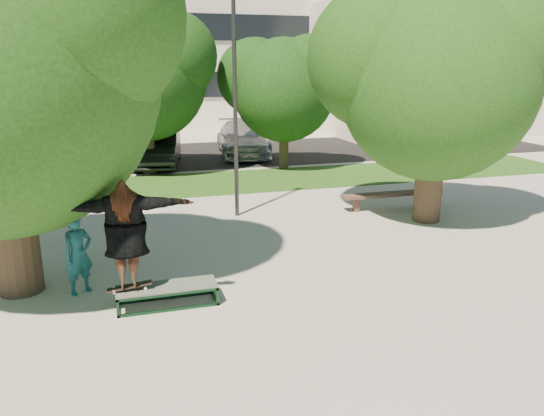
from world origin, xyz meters
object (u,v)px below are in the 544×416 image
object	(u,v)px
grind_box	(167,295)
car_silver_a	(75,150)
car_silver_b	(242,139)
tree_right	(433,71)
bystander	(78,254)
bench	(392,195)
car_grey	(122,147)
lamppost	(235,106)
car_dark	(158,148)

from	to	relation	value
grind_box	car_silver_a	world-z (taller)	car_silver_a
grind_box	car_silver_b	xyz separation A→B (m)	(5.18, 15.80, 0.60)
tree_right	bystander	world-z (taller)	tree_right
bench	car_silver_a	bearing A→B (deg)	133.46
tree_right	car_grey	distance (m)	14.91
lamppost	car_silver_b	distance (m)	10.94
car_dark	car_silver_b	bearing A→B (deg)	32.65
lamppost	car_silver_a	bearing A→B (deg)	117.03
car_grey	car_silver_b	xyz separation A→B (m)	(5.64, 0.12, 0.15)
grind_box	car_grey	world-z (taller)	car_grey
bench	grind_box	bearing A→B (deg)	-145.85
tree_right	bystander	size ratio (longest dim) A/B	4.16
bystander	bench	bearing A→B (deg)	-7.97
tree_right	grind_box	distance (m)	9.13
grind_box	bench	world-z (taller)	bench
car_dark	tree_right	bearing A→B (deg)	-49.04
tree_right	car_grey	world-z (taller)	tree_right
bystander	car_silver_a	size ratio (longest dim) A/B	0.39
car_silver_a	car_silver_b	world-z (taller)	car_silver_b
car_dark	car_silver_b	world-z (taller)	car_dark
lamppost	bench	xyz separation A→B (m)	(4.70, -0.58, -2.73)
bench	car_silver_a	distance (m)	14.12
grind_box	bystander	xyz separation A→B (m)	(-1.53, 1.03, 0.59)
car_dark	car_silver_b	size ratio (longest dim) A/B	0.89
car_silver_a	car_silver_b	distance (m)	7.62
car_grey	car_silver_b	distance (m)	5.64
lamppost	car_dark	bearing A→B (deg)	99.91
bystander	car_silver_a	distance (m)	14.15
grind_box	bench	xyz separation A→B (m)	(7.25, 4.86, 0.23)
car_dark	car_silver_b	xyz separation A→B (m)	(4.14, 1.77, -0.01)
car_silver_a	car_grey	xyz separation A→B (m)	(1.95, 0.52, -0.05)
lamppost	bystander	size ratio (longest dim) A/B	3.91
tree_right	car_silver_b	size ratio (longest dim) A/B	1.20
car_silver_a	tree_right	bearing A→B (deg)	-39.94
tree_right	car_dark	distance (m)	12.74
grind_box	car_grey	size ratio (longest dim) A/B	0.39
grind_box	car_dark	size ratio (longest dim) A/B	0.37
tree_right	car_grey	xyz separation A→B (m)	(-7.92, 12.15, -3.45)
car_grey	grind_box	bearing A→B (deg)	-91.07
car_silver_a	car_grey	distance (m)	2.02
grind_box	car_grey	bearing A→B (deg)	91.66
tree_right	lamppost	distance (m)	5.36
bystander	car_grey	world-z (taller)	bystander
bystander	car_grey	xyz separation A→B (m)	(1.08, 14.65, -0.14)
bystander	car_silver_b	distance (m)	16.22
car_silver_b	car_silver_a	bearing A→B (deg)	-168.63
grind_box	car_silver_a	bearing A→B (deg)	99.03
tree_right	car_dark	world-z (taller)	tree_right
tree_right	car_silver_a	bearing A→B (deg)	130.33
lamppost	car_silver_b	world-z (taller)	lamppost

